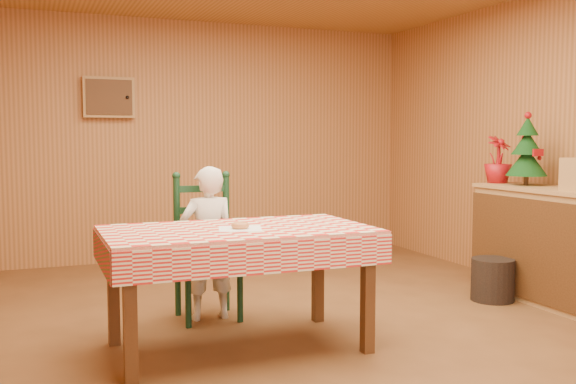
# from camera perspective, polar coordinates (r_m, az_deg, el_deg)

# --- Properties ---
(ground) EXTENTS (6.00, 6.00, 0.00)m
(ground) POSITION_cam_1_polar(r_m,az_deg,el_deg) (4.51, 0.97, -12.32)
(ground) COLOR brown
(ground) RESTS_ON ground
(cabin_walls) EXTENTS (5.10, 6.05, 2.65)m
(cabin_walls) POSITION_cam_1_polar(r_m,az_deg,el_deg) (4.83, -1.53, 10.72)
(cabin_walls) COLOR #AE723E
(cabin_walls) RESTS_ON ground
(dining_table) EXTENTS (1.66, 0.96, 0.77)m
(dining_table) POSITION_cam_1_polar(r_m,az_deg,el_deg) (4.02, -4.48, -4.36)
(dining_table) COLOR #533016
(dining_table) RESTS_ON ground
(ladder_chair) EXTENTS (0.44, 0.40, 1.08)m
(ladder_chair) POSITION_cam_1_polar(r_m,az_deg,el_deg) (4.80, -7.30, -5.12)
(ladder_chair) COLOR black
(ladder_chair) RESTS_ON ground
(seated_child) EXTENTS (0.41, 0.27, 1.12)m
(seated_child) POSITION_cam_1_polar(r_m,az_deg,el_deg) (4.74, -7.13, -4.53)
(seated_child) COLOR silver
(seated_child) RESTS_ON ground
(napkin) EXTENTS (0.32, 0.32, 0.00)m
(napkin) POSITION_cam_1_polar(r_m,az_deg,el_deg) (3.96, -4.27, -3.27)
(napkin) COLOR white
(napkin) RESTS_ON dining_table
(donut) EXTENTS (0.13, 0.13, 0.04)m
(donut) POSITION_cam_1_polar(r_m,az_deg,el_deg) (3.96, -4.27, -2.98)
(donut) COLOR #C87F47
(donut) RESTS_ON napkin
(shelf_unit) EXTENTS (0.54, 1.24, 0.93)m
(shelf_unit) POSITION_cam_1_polar(r_m,az_deg,el_deg) (5.67, 21.89, -4.29)
(shelf_unit) COLOR tan
(shelf_unit) RESTS_ON ground
(christmas_tree) EXTENTS (0.34, 0.34, 0.62)m
(christmas_tree) POSITION_cam_1_polar(r_m,az_deg,el_deg) (5.79, 20.47, 3.35)
(christmas_tree) COLOR #533016
(christmas_tree) RESTS_ON shelf_unit
(flower_arrangement) EXTENTS (0.29, 0.29, 0.42)m
(flower_arrangement) POSITION_cam_1_polar(r_m,az_deg,el_deg) (5.99, 18.16, 2.78)
(flower_arrangement) COLOR #9F0E14
(flower_arrangement) RESTS_ON shelf_unit
(storage_bin) EXTENTS (0.43, 0.43, 0.35)m
(storage_bin) POSITION_cam_1_polar(r_m,az_deg,el_deg) (5.55, 17.73, -7.43)
(storage_bin) COLOR black
(storage_bin) RESTS_ON ground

